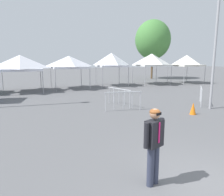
% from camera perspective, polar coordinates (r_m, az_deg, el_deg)
% --- Properties ---
extents(ground_plane, '(140.00, 140.00, 0.00)m').
position_cam_1_polar(ground_plane, '(5.38, 25.24, -22.32)').
color(ground_plane, '#5B5B5E').
extents(canopy_tent_left_of_center, '(3.59, 3.59, 3.21)m').
position_cam_1_polar(canopy_tent_left_of_center, '(20.21, -23.42, 8.66)').
color(canopy_tent_left_of_center, '#9E9EA3').
rests_on(canopy_tent_left_of_center, ground).
extents(canopy_tent_far_left, '(3.49, 3.49, 3.17)m').
position_cam_1_polar(canopy_tent_far_left, '(21.17, -11.47, 9.42)').
color(canopy_tent_far_left, '#9E9EA3').
rests_on(canopy_tent_far_left, ground).
extents(canopy_tent_behind_left, '(3.04, 3.04, 3.52)m').
position_cam_1_polar(canopy_tent_behind_left, '(23.02, -0.13, 10.19)').
color(canopy_tent_behind_left, '#9E9EA3').
rests_on(canopy_tent_behind_left, ground).
extents(canopy_tent_right_of_center, '(3.49, 3.49, 3.49)m').
position_cam_1_polar(canopy_tent_right_of_center, '(24.88, 10.60, 10.03)').
color(canopy_tent_right_of_center, '#9E9EA3').
rests_on(canopy_tent_right_of_center, ground).
extents(canopy_tent_center, '(3.27, 3.27, 3.36)m').
position_cam_1_polar(canopy_tent_center, '(27.30, 19.38, 9.46)').
color(canopy_tent_center, '#9E9EA3').
rests_on(canopy_tent_center, ground).
extents(person_foreground, '(0.61, 0.38, 1.78)m').
position_cam_1_polar(person_foreground, '(4.87, 11.19, -11.39)').
color(person_foreground, '#33384C').
rests_on(person_foreground, ground).
extents(light_pole_opposite_side, '(0.36, 0.36, 7.38)m').
position_cam_1_polar(light_pole_opposite_side, '(13.43, 26.22, 15.35)').
color(light_pole_opposite_side, '#9E9EA3').
rests_on(light_pole_opposite_side, ground).
extents(tree_behind_tents_right, '(5.14, 5.14, 8.51)m').
position_cam_1_polar(tree_behind_tents_right, '(32.61, 10.91, 15.13)').
color(tree_behind_tents_right, brown).
rests_on(tree_behind_tents_right, ground).
extents(crowd_barrier_by_lift, '(0.68, 2.02, 1.08)m').
position_cam_1_polar(crowd_barrier_by_lift, '(13.04, 1.90, 1.17)').
color(crowd_barrier_by_lift, '#B7BABF').
rests_on(crowd_barrier_by_lift, ground).
extents(crowd_barrier_near_person, '(2.08, 0.38, 1.08)m').
position_cam_1_polar(crowd_barrier_near_person, '(11.78, 3.06, 0.18)').
color(crowd_barrier_near_person, '#B7BABF').
rests_on(crowd_barrier_near_person, ground).
extents(crowd_barrier_mid_lot, '(1.41, 1.62, 1.08)m').
position_cam_1_polar(crowd_barrier_mid_lot, '(14.62, 22.85, 1.36)').
color(crowd_barrier_mid_lot, '#B7BABF').
rests_on(crowd_barrier_mid_lot, ground).
extents(traffic_cone_lot_center, '(0.32, 0.32, 0.63)m').
position_cam_1_polar(traffic_cone_lot_center, '(11.80, 20.95, -2.64)').
color(traffic_cone_lot_center, orange).
rests_on(traffic_cone_lot_center, ground).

